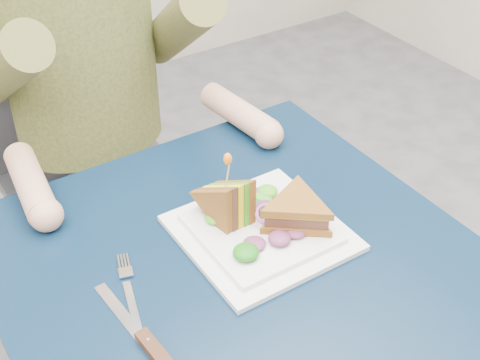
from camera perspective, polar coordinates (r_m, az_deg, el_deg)
table at (r=1.15m, az=0.02°, el=-9.78°), size 0.75×0.75×0.73m
chair at (r=1.75m, az=-13.30°, el=2.93°), size 0.42×0.40×0.93m
diner at (r=1.48m, az=-13.69°, el=12.98°), size 0.54×0.59×0.74m
plate at (r=1.14m, az=1.80°, el=-4.38°), size 0.26×0.26×0.02m
sandwich_flat at (r=1.12m, az=4.87°, el=-2.68°), size 0.19×0.19×0.05m
sandwich_upright at (r=1.12m, az=-1.00°, el=-2.04°), size 0.08×0.13×0.13m
fork at (r=1.05m, az=-9.34°, el=-9.69°), size 0.07×0.18×0.01m
knife at (r=0.98m, az=-7.66°, el=-13.85°), size 0.04×0.22×0.02m
toothpick at (r=1.08m, az=-1.04°, el=0.59°), size 0.01×0.01×0.06m
toothpick_frill at (r=1.06m, az=-1.06°, el=1.81°), size 0.01×0.01×0.02m
lettuce_spill at (r=1.13m, az=1.74°, el=-3.21°), size 0.15×0.13×0.02m
onion_ring at (r=1.13m, az=2.31°, el=-2.97°), size 0.04×0.04×0.02m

